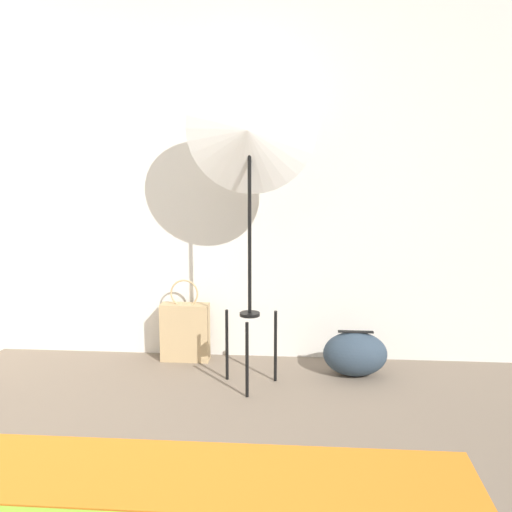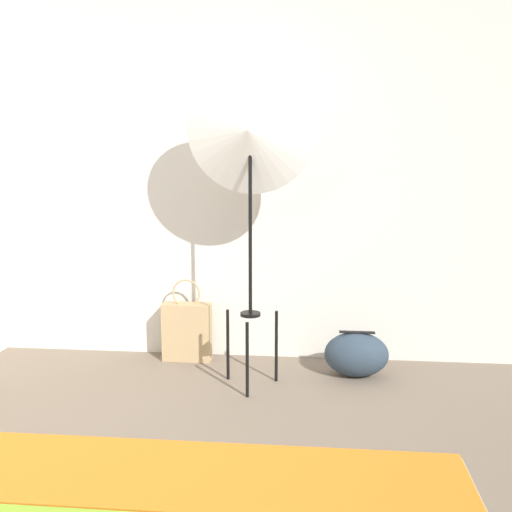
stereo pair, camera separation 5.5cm
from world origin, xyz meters
name	(u,v)px [view 2 (the right image)]	position (x,y,z in m)	size (l,w,h in m)	color
wall_back	(206,173)	(0.00, 2.33, 1.30)	(8.00, 0.05, 2.60)	silver
photo_umbrella	(250,131)	(0.37, 1.75, 1.56)	(0.80, 0.32, 1.98)	black
tote_bag	(187,331)	(-0.12, 2.18, 0.21)	(0.33, 0.12, 0.58)	tan
duffel_bag	(356,354)	(1.04, 1.98, 0.15)	(0.41, 0.29, 0.30)	#2D3D4C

